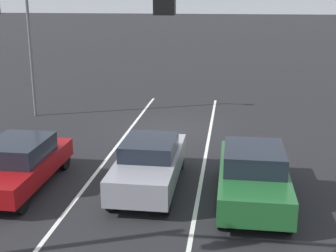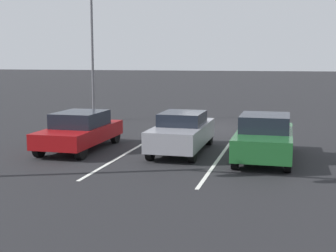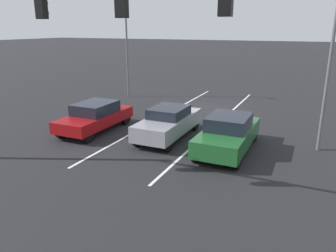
% 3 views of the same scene
% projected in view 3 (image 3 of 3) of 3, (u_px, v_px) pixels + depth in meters
% --- Properties ---
extents(ground_plane, '(240.00, 240.00, 0.00)m').
position_uv_depth(ground_plane, '(206.00, 109.00, 21.92)').
color(ground_plane, black).
extents(lane_stripe_left_divider, '(0.12, 17.48, 0.01)m').
position_uv_depth(lane_stripe_left_divider, '(220.00, 122.00, 18.83)').
color(lane_stripe_left_divider, silver).
rests_on(lane_stripe_left_divider, ground_plane).
extents(lane_stripe_center_divider, '(0.12, 17.48, 0.01)m').
position_uv_depth(lane_stripe_center_divider, '(164.00, 115.00, 20.24)').
color(lane_stripe_center_divider, silver).
rests_on(lane_stripe_center_divider, ground_plane).
extents(car_darkgreen_leftlane_front, '(1.91, 4.73, 1.60)m').
position_uv_depth(car_darkgreen_leftlane_front, '(228.00, 133.00, 14.26)').
color(car_darkgreen_leftlane_front, '#1E5928').
rests_on(car_darkgreen_leftlane_front, ground_plane).
extents(car_maroon_rightlane_front, '(1.90, 4.56, 1.49)m').
position_uv_depth(car_maroon_rightlane_front, '(95.00, 116.00, 17.10)').
color(car_maroon_rightlane_front, maroon).
rests_on(car_maroon_rightlane_front, ground_plane).
extents(car_gray_midlane_front, '(1.77, 4.61, 1.53)m').
position_uv_depth(car_gray_midlane_front, '(169.00, 122.00, 15.97)').
color(car_gray_midlane_front, gray).
rests_on(car_gray_midlane_front, ground_plane).
extents(traffic_signal_gantry, '(13.11, 0.37, 6.94)m').
position_uv_depth(traffic_signal_gantry, '(26.00, 24.00, 10.33)').
color(traffic_signal_gantry, slate).
rests_on(traffic_signal_gantry, ground_plane).
extents(street_lamp_right_shoulder, '(1.61, 0.24, 8.08)m').
position_uv_depth(street_lamp_right_shoulder, '(128.00, 36.00, 24.49)').
color(street_lamp_right_shoulder, slate).
rests_on(street_lamp_right_shoulder, ground_plane).
extents(street_lamp_left_shoulder, '(2.14, 0.24, 7.53)m').
position_uv_depth(street_lamp_left_shoulder, '(325.00, 48.00, 13.38)').
color(street_lamp_left_shoulder, slate).
rests_on(street_lamp_left_shoulder, ground_plane).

